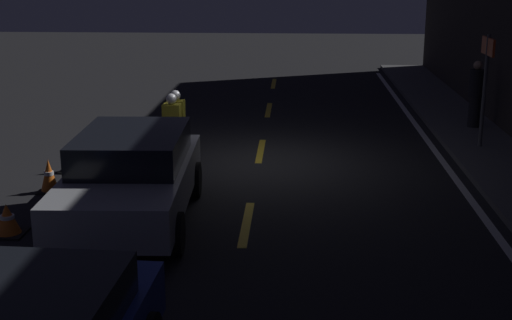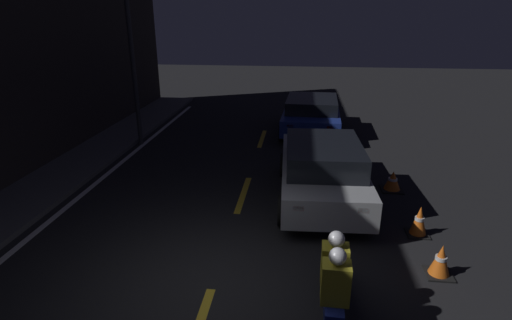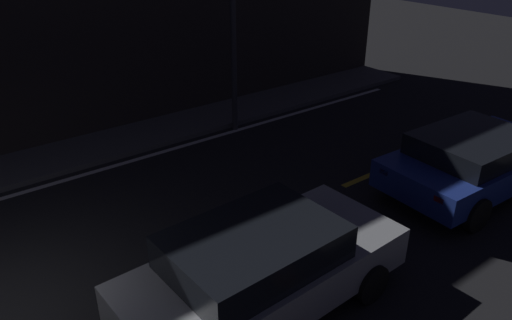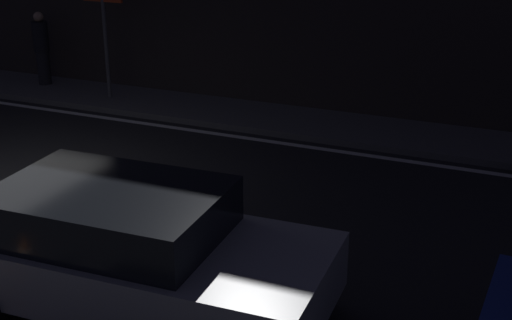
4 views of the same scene
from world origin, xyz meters
name	(u,v)px [view 3 (image 3 of 4)]	position (x,y,z in m)	size (l,w,h in m)	color
lane_dash_d	(200,247)	(3.50, 0.00, 0.00)	(2.00, 0.14, 0.01)	gold
lane_dash_e	(375,173)	(8.00, 0.00, 0.00)	(2.00, 0.14, 0.01)	gold
hatchback_silver	(262,267)	(3.44, -1.80, 0.75)	(4.22, 2.03, 1.41)	#9EA0A5
sedan_blue	(474,159)	(8.95, -1.66, 0.71)	(4.12, 2.16, 1.29)	navy
street_lamp	(233,3)	(6.97, 3.89, 3.24)	(0.28, 0.28, 5.76)	#333338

